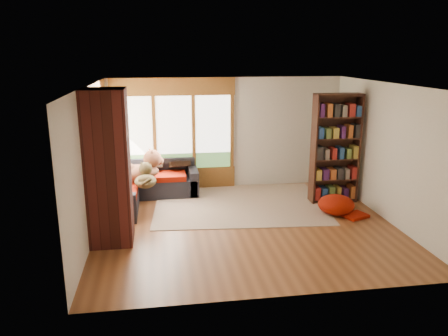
{
  "coord_description": "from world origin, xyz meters",
  "views": [
    {
      "loc": [
        -1.55,
        -7.5,
        3.15
      ],
      "look_at": [
        -0.31,
        0.68,
        0.95
      ],
      "focal_mm": 35.0,
      "sensor_mm": 36.0,
      "label": 1
    }
  ],
  "objects_px": {
    "brick_chimney": "(108,168)",
    "sectional_sofa": "(142,188)",
    "area_rug": "(239,204)",
    "dog_brindle": "(145,176)",
    "bookshelf": "(335,149)",
    "pouf": "(336,204)",
    "dog_tan": "(140,166)"
  },
  "relations": [
    {
      "from": "brick_chimney",
      "to": "dog_tan",
      "type": "bearing_deg",
      "value": 77.43
    },
    {
      "from": "area_rug",
      "to": "bookshelf",
      "type": "bearing_deg",
      "value": -2.99
    },
    {
      "from": "area_rug",
      "to": "bookshelf",
      "type": "height_order",
      "value": "bookshelf"
    },
    {
      "from": "sectional_sofa",
      "to": "dog_tan",
      "type": "xyz_separation_m",
      "value": [
        -0.01,
        -0.09,
        0.51
      ]
    },
    {
      "from": "pouf",
      "to": "dog_brindle",
      "type": "height_order",
      "value": "dog_brindle"
    },
    {
      "from": "sectional_sofa",
      "to": "area_rug",
      "type": "relative_size",
      "value": 0.62
    },
    {
      "from": "brick_chimney",
      "to": "dog_brindle",
      "type": "height_order",
      "value": "brick_chimney"
    },
    {
      "from": "brick_chimney",
      "to": "sectional_sofa",
      "type": "xyz_separation_m",
      "value": [
        0.45,
        2.05,
        -1.0
      ]
    },
    {
      "from": "bookshelf",
      "to": "dog_tan",
      "type": "relative_size",
      "value": 2.12
    },
    {
      "from": "area_rug",
      "to": "dog_brindle",
      "type": "relative_size",
      "value": 4.86
    },
    {
      "from": "sectional_sofa",
      "to": "pouf",
      "type": "xyz_separation_m",
      "value": [
        3.86,
        -1.38,
        -0.1
      ]
    },
    {
      "from": "pouf",
      "to": "dog_tan",
      "type": "distance_m",
      "value": 4.13
    },
    {
      "from": "bookshelf",
      "to": "dog_brindle",
      "type": "distance_m",
      "value": 4.02
    },
    {
      "from": "sectional_sofa",
      "to": "area_rug",
      "type": "height_order",
      "value": "sectional_sofa"
    },
    {
      "from": "bookshelf",
      "to": "dog_tan",
      "type": "bearing_deg",
      "value": 172.71
    },
    {
      "from": "area_rug",
      "to": "pouf",
      "type": "height_order",
      "value": "pouf"
    },
    {
      "from": "brick_chimney",
      "to": "area_rug",
      "type": "height_order",
      "value": "brick_chimney"
    },
    {
      "from": "dog_tan",
      "to": "bookshelf",
      "type": "bearing_deg",
      "value": -21.35
    },
    {
      "from": "bookshelf",
      "to": "brick_chimney",
      "type": "bearing_deg",
      "value": -162.5
    },
    {
      "from": "brick_chimney",
      "to": "area_rug",
      "type": "relative_size",
      "value": 0.73
    },
    {
      "from": "sectional_sofa",
      "to": "dog_brindle",
      "type": "height_order",
      "value": "dog_brindle"
    },
    {
      "from": "pouf",
      "to": "bookshelf",
      "type": "bearing_deg",
      "value": 73.1
    },
    {
      "from": "pouf",
      "to": "dog_brindle",
      "type": "bearing_deg",
      "value": 168.08
    },
    {
      "from": "area_rug",
      "to": "dog_brindle",
      "type": "height_order",
      "value": "dog_brindle"
    },
    {
      "from": "area_rug",
      "to": "bookshelf",
      "type": "relative_size",
      "value": 1.52
    },
    {
      "from": "sectional_sofa",
      "to": "dog_brindle",
      "type": "bearing_deg",
      "value": -78.44
    },
    {
      "from": "brick_chimney",
      "to": "dog_tan",
      "type": "height_order",
      "value": "brick_chimney"
    },
    {
      "from": "bookshelf",
      "to": "pouf",
      "type": "height_order",
      "value": "bookshelf"
    },
    {
      "from": "brick_chimney",
      "to": "bookshelf",
      "type": "relative_size",
      "value": 1.12
    },
    {
      "from": "bookshelf",
      "to": "dog_tan",
      "type": "height_order",
      "value": "bookshelf"
    },
    {
      "from": "sectional_sofa",
      "to": "area_rug",
      "type": "distance_m",
      "value": 2.13
    },
    {
      "from": "sectional_sofa",
      "to": "dog_brindle",
      "type": "relative_size",
      "value": 3.02
    }
  ]
}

